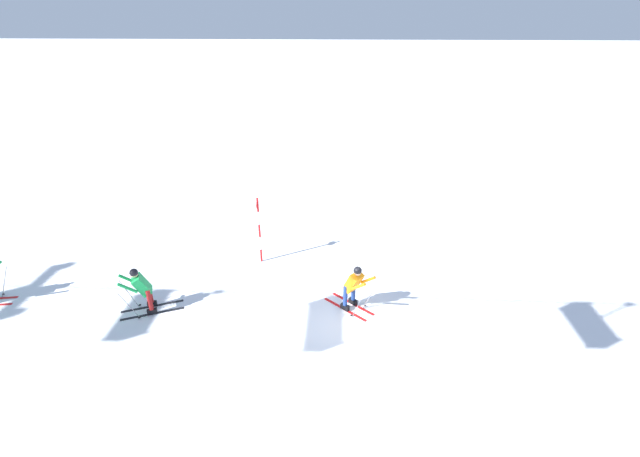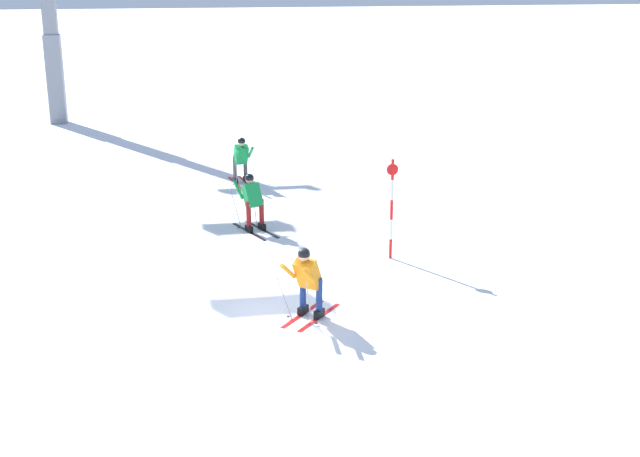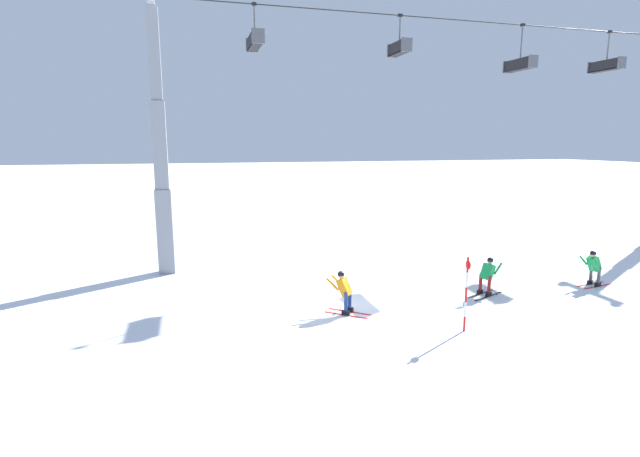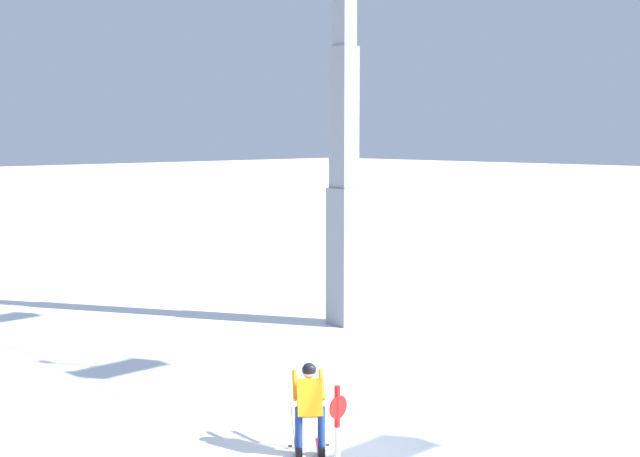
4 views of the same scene
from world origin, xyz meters
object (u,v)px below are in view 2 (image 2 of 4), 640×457
object	(u,v)px
lift_tower_far	(48,5)
skier_distant_uphill	(252,198)
skier_distant_downhill	(241,157)
trail_marker_pole	(392,206)
skier_carving_main	(307,277)

from	to	relation	value
lift_tower_far	skier_distant_uphill	world-z (taller)	lift_tower_far
skier_distant_downhill	skier_distant_uphill	bearing A→B (deg)	177.90
trail_marker_pole	skier_distant_downhill	size ratio (longest dim) A/B	1.40
trail_marker_pole	skier_distant_uphill	xyz separation A→B (m)	(2.92, 3.02, -0.45)
trail_marker_pole	skier_carving_main	bearing A→B (deg)	141.13
skier_carving_main	skier_distant_uphill	xyz separation A→B (m)	(6.14, 0.43, -0.02)
lift_tower_far	skier_distant_uphill	bearing A→B (deg)	-158.69
lift_tower_far	skier_distant_downhill	world-z (taller)	lift_tower_far
trail_marker_pole	skier_distant_uphill	distance (m)	4.23
trail_marker_pole	skier_distant_uphill	size ratio (longest dim) A/B	1.33
trail_marker_pole	skier_distant_downhill	distance (m)	8.43
skier_carving_main	skier_distant_downhill	bearing A→B (deg)	1.26
skier_carving_main	trail_marker_pole	world-z (taller)	trail_marker_pole
trail_marker_pole	skier_distant_uphill	world-z (taller)	trail_marker_pole
skier_distant_uphill	skier_distant_downhill	distance (m)	5.01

